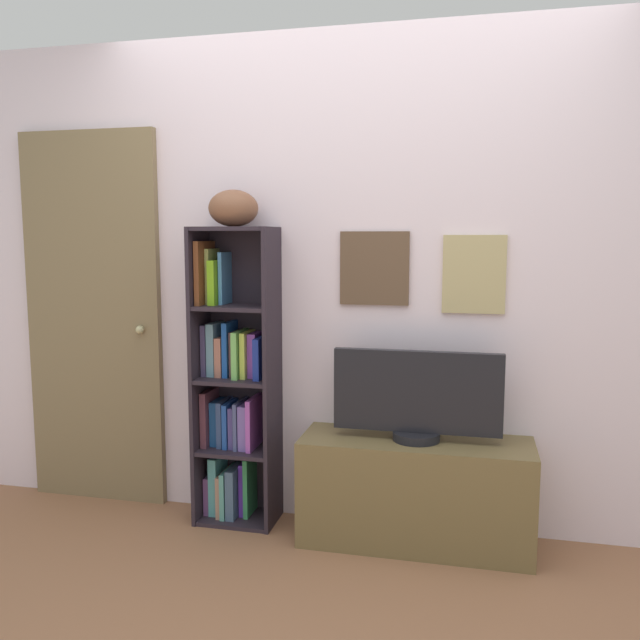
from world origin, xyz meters
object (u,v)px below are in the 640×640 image
door (94,320)px  football (234,208)px  tv_stand (415,492)px  television (417,396)px  bookshelf (234,389)px

door → football: bearing=-7.3°
football → tv_stand: bearing=-3.6°
tv_stand → football: bearing=176.4°
television → door: bearing=174.7°
television → door: door is taller
tv_stand → bookshelf: bearing=174.7°
tv_stand → television: 0.46m
tv_stand → television: television is taller
bookshelf → tv_stand: bearing=-5.3°
television → door: size_ratio=0.39×
bookshelf → television: 0.94m
door → bookshelf: bearing=-5.4°
football → door: size_ratio=0.12×
tv_stand → television: (-0.00, 0.00, 0.46)m
bookshelf → football: (0.03, -0.03, 0.90)m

